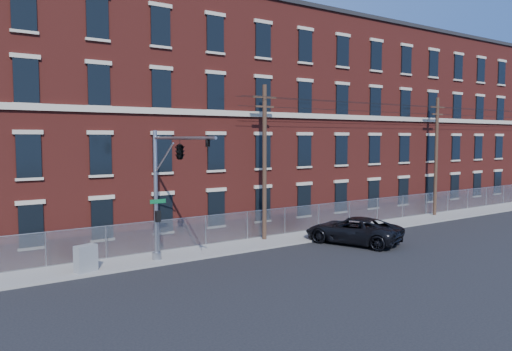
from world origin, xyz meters
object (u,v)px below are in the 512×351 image
(pickup_truck, at_px, (353,230))
(utility_cabinet, at_px, (86,258))
(traffic_signal_mast, at_px, (174,165))
(utility_pole_near, at_px, (265,159))

(pickup_truck, relative_size, utility_cabinet, 4.63)
(utility_cabinet, bearing_deg, pickup_truck, -26.41)
(pickup_truck, distance_m, utility_cabinet, 16.27)
(pickup_truck, bearing_deg, traffic_signal_mast, -22.62)
(utility_pole_near, bearing_deg, pickup_truck, -42.17)
(traffic_signal_mast, bearing_deg, utility_pole_near, 23.14)
(utility_pole_near, distance_m, pickup_truck, 7.24)
(utility_pole_near, xyz_separation_m, utility_cabinet, (-11.87, -1.40, -4.56))
(traffic_signal_mast, bearing_deg, pickup_truck, -1.87)
(pickup_truck, height_order, utility_cabinet, pickup_truck)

